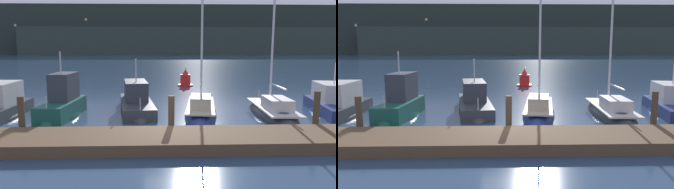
{
  "view_description": "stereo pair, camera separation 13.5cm",
  "coord_description": "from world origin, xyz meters",
  "views": [
    {
      "loc": [
        -0.71,
        -14.03,
        3.98
      ],
      "look_at": [
        0.0,
        3.86,
        1.2
      ],
      "focal_mm": 35.0,
      "sensor_mm": 36.0,
      "label": 1
    },
    {
      "loc": [
        -0.57,
        -14.03,
        3.98
      ],
      "look_at": [
        0.0,
        3.86,
        1.2
      ],
      "focal_mm": 35.0,
      "sensor_mm": 36.0,
      "label": 2
    }
  ],
  "objects": [
    {
      "name": "mooring_pile_3",
      "position": [
        6.53,
        0.11,
        0.94
      ],
      "size": [
        0.28,
        0.28,
        1.89
      ],
      "primitive_type": "cylinder",
      "color": "#4C3D2D",
      "rests_on": "ground"
    },
    {
      "name": "mooring_pile_2",
      "position": [
        0.0,
        0.11,
        0.86
      ],
      "size": [
        0.28,
        0.28,
        1.73
      ],
      "primitive_type": "cylinder",
      "color": "#4C3D2D",
      "rests_on": "ground"
    },
    {
      "name": "motorboat_berth_4",
      "position": [
        -1.83,
        5.24,
        0.27
      ],
      "size": [
        2.7,
        6.81,
        3.74
      ],
      "color": "#2D3338",
      "rests_on": "ground"
    },
    {
      "name": "dock",
      "position": [
        0.0,
        -1.54,
        0.23
      ],
      "size": [
        36.03,
        2.8,
        0.45
      ],
      "primitive_type": "cube",
      "color": "brown",
      "rests_on": "ground"
    },
    {
      "name": "channel_buoy",
      "position": [
        2.16,
        16.72,
        0.62
      ],
      "size": [
        1.43,
        1.43,
        1.74
      ],
      "color": "red",
      "rests_on": "ground"
    },
    {
      "name": "mooring_pile_1",
      "position": [
        -6.53,
        0.11,
        0.87
      ],
      "size": [
        0.28,
        0.28,
        1.73
      ],
      "primitive_type": "cylinder",
      "color": "#4C3D2D",
      "rests_on": "ground"
    },
    {
      "name": "sailboat_berth_6",
      "position": [
        5.88,
        3.77,
        0.11
      ],
      "size": [
        2.45,
        6.9,
        10.03
      ],
      "color": "#2D3338",
      "rests_on": "ground"
    },
    {
      "name": "sailboat_berth_5",
      "position": [
        1.85,
        3.94,
        0.12
      ],
      "size": [
        2.73,
        6.73,
        10.35
      ],
      "color": "navy",
      "rests_on": "ground"
    },
    {
      "name": "motorboat_berth_7",
      "position": [
        9.55,
        4.17,
        0.26
      ],
      "size": [
        3.16,
        6.35,
        3.56
      ],
      "color": "navy",
      "rests_on": "ground"
    },
    {
      "name": "ground_plane",
      "position": [
        0.0,
        0.0,
        0.0
      ],
      "size": [
        400.0,
        400.0,
        0.0
      ],
      "primitive_type": "plane",
      "color": "navy"
    },
    {
      "name": "motorboat_berth_3",
      "position": [
        -5.81,
        3.85,
        0.45
      ],
      "size": [
        1.98,
        4.95,
        4.18
      ],
      "color": "#195647",
      "rests_on": "ground"
    },
    {
      "name": "hillside_backdrop",
      "position": [
        4.03,
        114.47,
        8.42
      ],
      "size": [
        240.0,
        23.0,
        18.25
      ],
      "color": "#28332D",
      "rests_on": "ground"
    }
  ]
}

